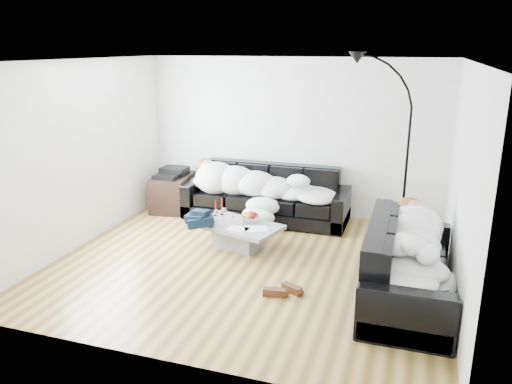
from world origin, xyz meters
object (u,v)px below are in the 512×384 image
(av_cabinet, at_px, (173,192))
(candle_left, at_px, (216,208))
(sleeper_back, at_px, (265,182))
(wine_glass_a, at_px, (224,214))
(wine_glass_b, at_px, (216,215))
(fruit_bowl, at_px, (251,217))
(candle_right, at_px, (222,207))
(floor_lamp, at_px, (407,158))
(coffee_table, at_px, (238,235))
(wine_glass_c, at_px, (232,218))
(sofa_back, at_px, (266,194))
(stereo, at_px, (172,172))
(shoes, at_px, (282,290))
(sofa_right, at_px, (409,262))
(sleeper_right, at_px, (411,245))

(av_cabinet, bearing_deg, candle_left, -48.20)
(av_cabinet, bearing_deg, sleeper_back, -9.94)
(wine_glass_a, distance_m, wine_glass_b, 0.11)
(fruit_bowl, distance_m, candle_right, 0.52)
(floor_lamp, bearing_deg, candle_right, -179.45)
(sleeper_back, relative_size, coffee_table, 1.90)
(wine_glass_c, bearing_deg, sleeper_back, 84.98)
(av_cabinet, bearing_deg, wine_glass_b, -50.77)
(wine_glass_b, relative_size, floor_lamp, 0.07)
(wine_glass_a, bearing_deg, sleeper_back, 76.52)
(sofa_back, distance_m, stereo, 1.71)
(wine_glass_a, bearing_deg, shoes, -45.95)
(sofa_right, relative_size, stereo, 4.93)
(sleeper_right, xyz_separation_m, stereo, (-4.02, 2.07, 0.02))
(shoes, bearing_deg, floor_lamp, 67.22)
(wine_glass_b, bearing_deg, av_cabinet, 137.42)
(sofa_right, distance_m, stereo, 4.53)
(av_cabinet, bearing_deg, candle_right, -44.68)
(sleeper_right, distance_m, fruit_bowl, 2.41)
(fruit_bowl, relative_size, wine_glass_b, 1.47)
(sleeper_right, distance_m, av_cabinet, 4.54)
(sleeper_back, bearing_deg, fruit_bowl, -83.70)
(candle_left, xyz_separation_m, candle_right, (0.07, 0.07, 0.01))
(sleeper_back, distance_m, coffee_table, 1.31)
(wine_glass_a, xyz_separation_m, candle_left, (-0.18, 0.13, 0.03))
(wine_glass_c, distance_m, candle_left, 0.41)
(coffee_table, bearing_deg, fruit_bowl, 46.42)
(sofa_right, bearing_deg, shoes, 104.91)
(sleeper_right, height_order, coffee_table, sleeper_right)
(sofa_right, relative_size, wine_glass_b, 12.91)
(coffee_table, height_order, floor_lamp, floor_lamp)
(sofa_back, xyz_separation_m, wine_glass_b, (-0.37, -1.22, -0.01))
(stereo, bearing_deg, av_cabinet, -90.25)
(sleeper_back, xyz_separation_m, floor_lamp, (2.17, 0.08, 0.53))
(candle_right, bearing_deg, fruit_bowl, -16.46)
(sofa_right, bearing_deg, sleeper_back, 48.92)
(wine_glass_a, relative_size, shoes, 0.41)
(fruit_bowl, xyz_separation_m, shoes, (0.83, -1.32, -0.37))
(wine_glass_b, distance_m, shoes, 1.83)
(sofa_back, relative_size, stereo, 6.08)
(coffee_table, bearing_deg, sofa_back, 89.05)
(av_cabinet, bearing_deg, shoes, -50.82)
(wine_glass_b, relative_size, shoes, 0.39)
(coffee_table, bearing_deg, candle_left, 152.88)
(coffee_table, xyz_separation_m, shoes, (0.97, -1.17, -0.12))
(coffee_table, xyz_separation_m, wine_glass_c, (-0.09, 0.01, 0.25))
(sofa_back, bearing_deg, sofa_right, -41.78)
(sleeper_right, relative_size, shoes, 4.27)
(candle_right, distance_m, stereo, 1.65)
(wine_glass_c, relative_size, candle_right, 0.62)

